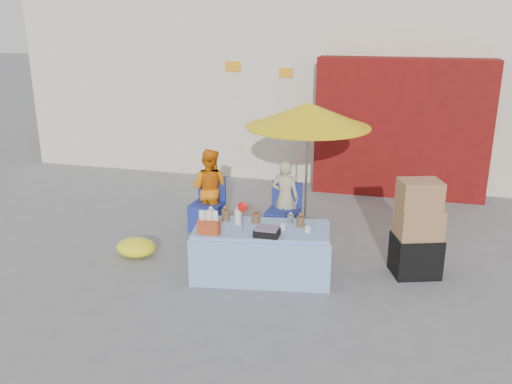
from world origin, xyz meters
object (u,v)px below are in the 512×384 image
(market_table, at_px, (261,251))
(box_stack, at_px, (417,232))
(chair_left, at_px, (207,215))
(chair_right, at_px, (283,222))
(umbrella, at_px, (308,115))
(vendor_orange, at_px, (210,189))
(vendor_beige, at_px, (285,198))

(market_table, xyz_separation_m, box_stack, (1.98, 0.57, 0.25))
(chair_left, height_order, chair_right, same)
(market_table, bearing_deg, umbrella, 70.52)
(box_stack, bearing_deg, market_table, -163.86)
(chair_right, relative_size, box_stack, 0.64)
(market_table, distance_m, box_stack, 2.08)
(box_stack, bearing_deg, vendor_orange, 163.65)
(vendor_beige, bearing_deg, box_stack, 158.84)
(umbrella, distance_m, box_stack, 2.38)
(chair_right, distance_m, umbrella, 1.69)
(vendor_beige, distance_m, umbrella, 1.33)
(box_stack, bearing_deg, vendor_beige, 154.42)
(market_table, bearing_deg, vendor_orange, 120.15)
(umbrella, bearing_deg, chair_left, -169.60)
(chair_left, distance_m, umbrella, 2.27)
(vendor_beige, xyz_separation_m, umbrella, (0.30, 0.15, 1.29))
(vendor_orange, height_order, vendor_beige, vendor_orange)
(market_table, relative_size, vendor_orange, 1.45)
(chair_right, bearing_deg, market_table, -85.66)
(vendor_orange, relative_size, vendor_beige, 1.09)
(vendor_beige, distance_m, box_stack, 2.19)
(market_table, distance_m, vendor_orange, 1.99)
(chair_left, height_order, box_stack, box_stack)
(chair_left, xyz_separation_m, umbrella, (1.55, 0.28, 1.64))
(vendor_orange, height_order, umbrella, umbrella)
(chair_right, bearing_deg, umbrella, 48.00)
(chair_right, distance_m, vendor_orange, 1.32)
(chair_left, height_order, vendor_orange, vendor_orange)
(vendor_beige, bearing_deg, chair_right, 94.94)
(box_stack, bearing_deg, umbrella, 146.83)
(market_table, height_order, vendor_beige, vendor_beige)
(vendor_orange, xyz_separation_m, vendor_beige, (1.25, 0.00, -0.05))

